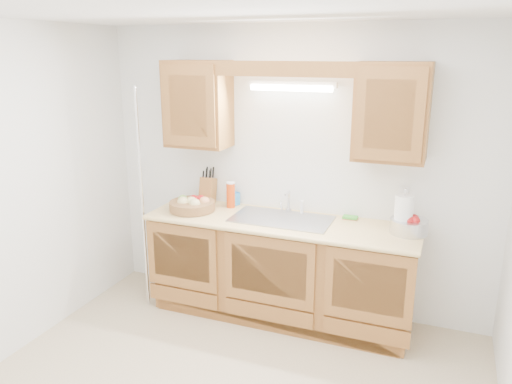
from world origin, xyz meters
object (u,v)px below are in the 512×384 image
at_px(paper_towel, 403,214).
at_px(apple_bowl, 409,225).
at_px(fruit_basket, 192,204).
at_px(knife_block, 208,190).

relative_size(paper_towel, apple_bowl, 1.18).
relative_size(fruit_basket, knife_block, 1.16).
bearing_deg(paper_towel, fruit_basket, -177.12).
xyz_separation_m(fruit_basket, knife_block, (0.03, 0.25, 0.07)).
height_order(fruit_basket, paper_towel, paper_towel).
distance_m(knife_block, paper_towel, 1.78).
bearing_deg(apple_bowl, fruit_basket, -176.97).
distance_m(paper_towel, apple_bowl, 0.10).
xyz_separation_m(knife_block, paper_towel, (1.77, -0.16, 0.03)).
relative_size(fruit_basket, paper_towel, 1.13).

